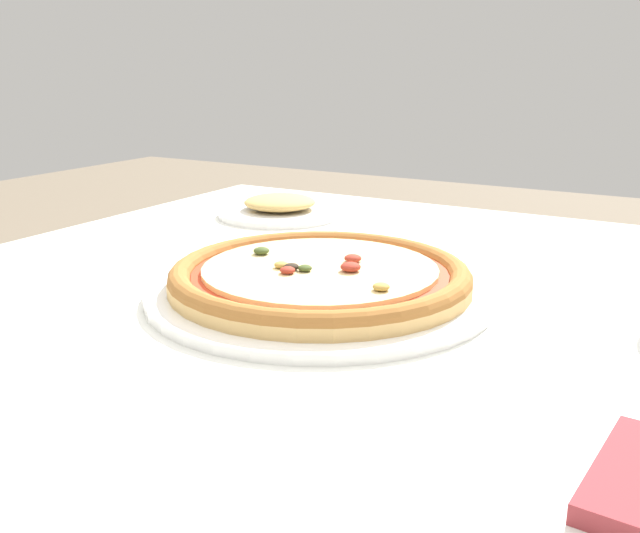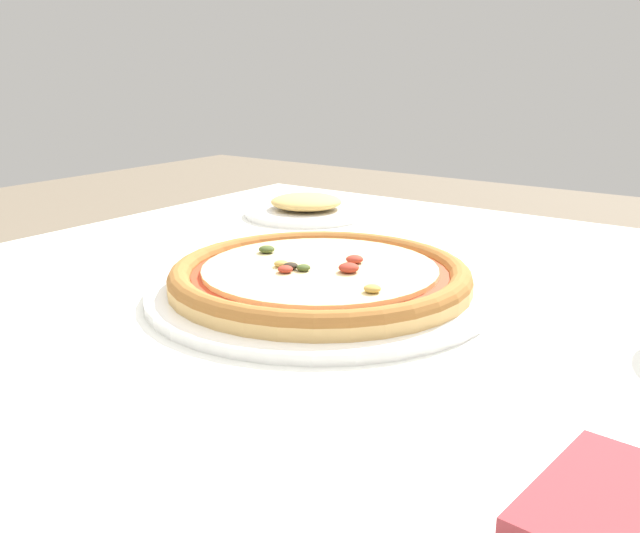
% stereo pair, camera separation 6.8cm
% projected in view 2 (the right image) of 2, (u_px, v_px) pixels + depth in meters
% --- Properties ---
extents(dining_table, '(1.13, 0.99, 0.74)m').
position_uv_depth(dining_table, '(420.00, 421.00, 0.65)').
color(dining_table, '#997047').
rests_on(dining_table, ground_plane).
extents(pizza_plate, '(0.33, 0.33, 0.04)m').
position_uv_depth(pizza_plate, '(320.00, 280.00, 0.69)').
color(pizza_plate, white).
rests_on(pizza_plate, dining_table).
extents(side_plate, '(0.18, 0.18, 0.03)m').
position_uv_depth(side_plate, '(306.00, 208.00, 1.05)').
color(side_plate, white).
rests_on(side_plate, dining_table).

